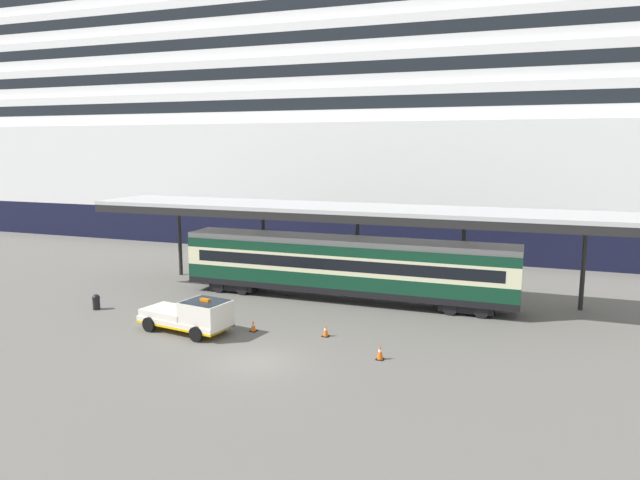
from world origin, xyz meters
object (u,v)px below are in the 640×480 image
Objects in this scene: service_truck at (192,315)px; traffic_cone_mid at (380,352)px; train_carriage at (345,265)px; cruise_ship at (308,104)px; quay_bollard at (96,301)px; traffic_cone_near at (253,326)px; traffic_cone_far at (326,330)px.

service_truck is 7.21× the size of traffic_cone_mid.
traffic_cone_mid is at bearing -63.45° from train_carriage.
service_truck is at bearing -77.66° from cruise_ship.
quay_bollard is at bearing -151.96° from train_carriage.
cruise_ship is at bearing 106.87° from traffic_cone_near.
train_carriage reaches higher than traffic_cone_far.
cruise_ship is at bearing 115.49° from traffic_cone_mid.
traffic_cone_far is at bearing 15.17° from service_truck.
train_carriage reaches higher than quay_bollard.
service_truck reaches higher than traffic_cone_mid.
service_truck is 8.24m from quay_bollard.
train_carriage is 3.97× the size of service_truck.
traffic_cone_mid is (7.50, -1.73, 0.06)m from traffic_cone_near.
quay_bollard reaches higher than traffic_cone_mid.
train_carriage reaches higher than traffic_cone_mid.
traffic_cone_near is (-2.73, -7.81, -1.99)m from train_carriage.
service_truck reaches higher than traffic_cone_far.
train_carriage is at bearing 116.55° from traffic_cone_mid.
quay_bollard is (-14.95, -0.03, 0.19)m from traffic_cone_far.
quay_bollard is (-10.97, 0.51, 0.21)m from traffic_cone_near.
quay_bollard is at bearing 173.08° from traffic_cone_mid.
quay_bollard is at bearing 166.98° from service_truck.
service_truck is 3.32m from traffic_cone_near.
traffic_cone_far is at bearing -67.58° from cruise_ship.
traffic_cone_near is 0.84× the size of traffic_cone_mid.
train_carriage is 28.65× the size of traffic_cone_mid.
service_truck is at bearing 177.87° from traffic_cone_mid.
quay_bollard is at bearing -179.90° from traffic_cone_far.
traffic_cone_far is at bearing 0.10° from quay_bollard.
traffic_cone_mid is (19.16, -40.20, -14.41)m from cruise_ship.
service_truck reaches higher than traffic_cone_near.
service_truck reaches higher than quay_bollard.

